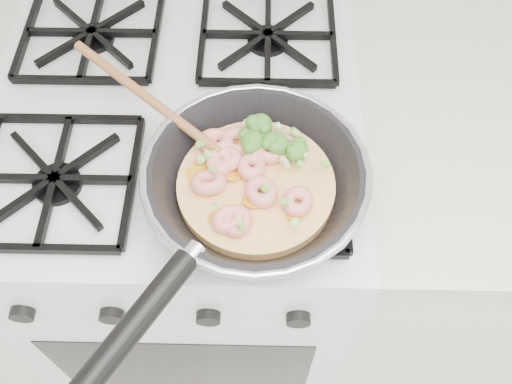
{
  "coord_description": "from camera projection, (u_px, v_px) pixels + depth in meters",
  "views": [
    {
      "loc": [
        0.14,
        1.11,
        1.59
      ],
      "look_at": [
        0.14,
        1.53,
        0.93
      ],
      "focal_mm": 39.66,
      "sensor_mm": 36.0,
      "label": 1
    }
  ],
  "objects": [
    {
      "name": "skillet",
      "position": [
        252.0,
        181.0,
        0.75
      ],
      "size": [
        0.42,
        0.5,
        0.09
      ],
      "rotation": [
        0.0,
        0.0,
        0.34
      ],
      "color": "black",
      "rests_on": "stove"
    },
    {
      "name": "stove",
      "position": [
        197.0,
        238.0,
        1.27
      ],
      "size": [
        0.6,
        0.6,
        0.92
      ],
      "color": "white",
      "rests_on": "ground"
    }
  ]
}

